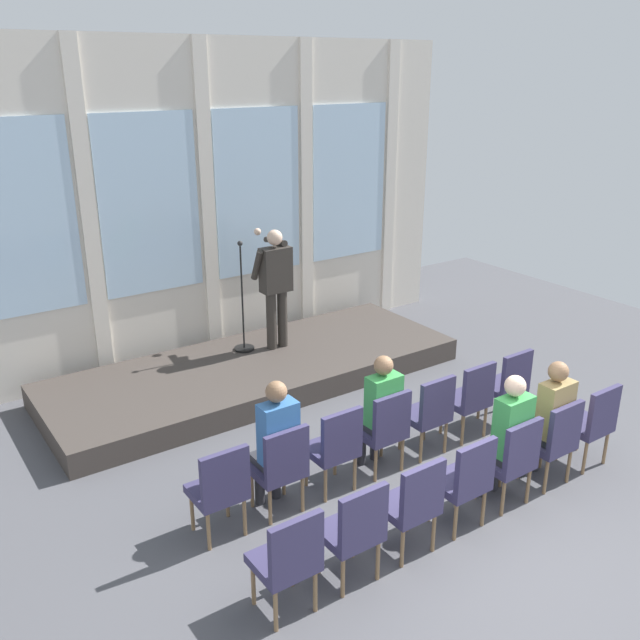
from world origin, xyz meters
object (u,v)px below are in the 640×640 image
chair_r0_c2 (335,445)px  chair_r0_c4 (429,411)px  audience_r0_c1 (276,440)px  chair_r1_c3 (465,478)px  chair_r0_c3 (384,427)px  chair_r1_c0 (289,557)px  chair_r1_c5 (554,438)px  audience_r1_c5 (550,416)px  chair_r0_c1 (281,465)px  chair_r1_c2 (413,501)px  mic_stand (243,327)px  chair_r0_c5 (470,396)px  chair_r1_c1 (355,528)px  audience_r1_c4 (507,433)px  speaker (275,280)px  audience_r0_c3 (380,407)px  chair_r1_c6 (592,420)px  chair_r1_c4 (512,457)px  chair_r0_c0 (220,487)px  chair_r0_c6 (508,382)px

chair_r0_c2 → chair_r0_c4: same height
audience_r0_c1 → chair_r1_c3: size_ratio=1.46×
chair_r0_c3 → chair_r1_c3: (0.00, -1.14, 0.00)m
chair_r1_c0 → chair_r1_c3: same height
audience_r0_c1 → chair_r1_c0: size_ratio=1.46×
chair_r1_c5 → audience_r1_c5: bearing=90.0°
chair_r0_c1 → chair_r1_c3: size_ratio=1.00×
chair_r0_c1 → chair_r1_c2: same height
mic_stand → chair_r0_c5: 3.35m
chair_r0_c2 → chair_r1_c1: bearing=-118.9°
chair_r0_c2 → audience_r1_c4: 1.65m
speaker → chair_r1_c1: (-1.75, -4.10, -0.74)m
audience_r0_c3 → chair_r1_c6: bearing=-32.9°
speaker → chair_r0_c1: size_ratio=1.78×
audience_r0_c1 → chair_r0_c3: size_ratio=1.46×
chair_r1_c0 → chair_r1_c6: size_ratio=1.00×
chair_r1_c4 → chair_r1_c3: bearing=180.0°
chair_r1_c2 → audience_r1_c5: bearing=2.4°
chair_r1_c2 → audience_r1_c4: audience_r1_c4 is taller
chair_r0_c3 → chair_r1_c3: same height
mic_stand → chair_r1_c1: mic_stand is taller
audience_r0_c1 → chair_r1_c3: 1.76m
audience_r1_c4 → chair_r0_c5: bearing=59.3°
mic_stand → chair_r0_c4: size_ratio=1.65×
chair_r0_c4 → chair_r1_c4: same height
chair_r0_c0 → chair_r1_c3: same height
chair_r0_c6 → chair_r1_c4: bearing=-137.9°
chair_r0_c3 → audience_r1_c5: audience_r1_c5 is taller
audience_r0_c1 → chair_r0_c5: audience_r0_c1 is taller
chair_r0_c4 → chair_r1_c0: 2.75m
chair_r0_c3 → chair_r1_c6: 2.20m
mic_stand → chair_r0_c5: size_ratio=1.65×
audience_r0_c3 → chair_r0_c0: bearing=-177.5°
chair_r0_c0 → chair_r0_c4: 2.51m
chair_r0_c4 → chair_r0_c6: same height
chair_r0_c0 → chair_r1_c1: 1.30m
chair_r1_c0 → audience_r1_c5: size_ratio=0.70×
chair_r1_c6 → chair_r0_c3: bearing=148.9°
chair_r0_c6 → chair_r1_c6: size_ratio=1.00×
chair_r0_c3 → chair_r0_c4: 0.63m
speaker → chair_r0_c0: (-2.38, -2.97, -0.74)m
chair_r0_c5 → chair_r1_c5: (0.00, -1.14, 0.00)m
chair_r0_c6 → chair_r1_c6: (0.00, -1.14, 0.00)m
chair_r0_c2 → chair_r1_c5: (1.88, -1.14, 0.00)m
chair_r0_c3 → chair_r0_c6: 1.88m
chair_r0_c5 → speaker: bearing=104.3°
chair_r0_c6 → audience_r1_c5: size_ratio=0.70×
chair_r0_c5 → chair_r0_c6: (0.63, 0.00, 0.00)m
chair_r0_c0 → audience_r0_c3: size_ratio=0.72×
chair_r0_c1 → chair_r0_c3: size_ratio=1.00×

